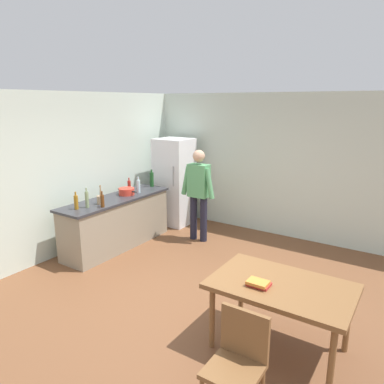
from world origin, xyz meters
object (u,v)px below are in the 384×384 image
Objects in this scene: refrigerator at (174,182)px; dining_table at (281,291)px; bottle_wine_green at (152,179)px; bottle_water_clear at (138,186)px; chair at (238,358)px; bottle_oil_amber at (76,202)px; person at (199,189)px; book_stack at (258,283)px; bottle_vinegar_tall at (87,199)px; cooking_pot at (127,191)px; bottle_beer_brown at (102,201)px; bottle_sauce_red at (129,185)px; utensil_jar at (100,199)px.

dining_table is (3.30, -2.70, -0.23)m from refrigerator.
bottle_wine_green reaches higher than bottle_water_clear.
bottle_oil_amber is at bearing 159.38° from chair.
person is at bearing 126.27° from chair.
bottle_wine_green is at bearing -101.53° from refrigerator.
book_stack is (-0.18, 0.81, 0.24)m from chair.
chair is 2.84× the size of bottle_vinegar_tall.
bottle_beer_brown is (0.23, -0.79, 0.05)m from cooking_pot.
chair is 3.79× the size of bottle_sauce_red.
book_stack is at bearing -13.78° from bottle_beer_brown.
bottle_beer_brown is 0.93× the size of bottle_oil_amber.
person is 5.67× the size of bottle_water_clear.
bottle_wine_green is (0.16, 0.47, 0.05)m from bottle_sauce_red.
bottle_sauce_red is at bearing 105.28° from utensil_jar.
refrigerator is at bearing 140.71° from dining_table.
person is 5.31× the size of bottle_vinegar_tall.
refrigerator is 6.43× the size of bottle_oil_amber.
bottle_water_clear is (0.12, -0.53, -0.02)m from bottle_wine_green.
chair is at bearing -19.85° from bottle_oil_amber.
bottle_water_clear is (-0.00, -1.11, 0.13)m from refrigerator.
bottle_wine_green is at bearing 92.50° from cooking_pot.
chair is 4.45m from bottle_sauce_red.
bottle_beer_brown is 3.07m from book_stack.
utensil_jar is (-3.32, 0.67, 0.31)m from dining_table.
dining_table is at bearing -25.65° from bottle_water_clear.
bottle_beer_brown is at bearing -73.93° from cooking_pot.
bottle_beer_brown is 1.18× the size of book_stack.
bottle_wine_green reaches higher than bottle_vinegar_tall.
bottle_oil_amber reaches higher than book_stack.
cooking_pot is 1.10m from bottle_oil_amber.
person is 7.08× the size of bottle_sauce_red.
bottle_oil_amber is 1.33m from bottle_water_clear.
bottle_oil_amber is (-3.42, 1.23, 0.48)m from chair.
bottle_wine_green is at bearing 99.60° from bottle_beer_brown.
bottle_vinegar_tall is 1.46× the size of book_stack.
bottle_beer_brown is at bearing 169.80° from dining_table.
bottle_sauce_red is at bearing -157.60° from person.
bottle_vinegar_tall is (-0.02, -0.26, 0.06)m from utensil_jar.
chair is at bearing -77.20° from book_stack.
dining_table is at bearing -39.29° from refrigerator.
bottle_oil_amber is at bearing -94.95° from bottle_water_clear.
bottle_wine_green is at bearing 71.06° from bottle_sauce_red.
refrigerator reaches higher than cooking_pot.
bottle_oil_amber is (-0.10, -0.41, 0.04)m from utensil_jar.
bottle_water_clear is at bearing 154.35° from dining_table.
bottle_wine_green is (-3.42, 2.11, 0.37)m from dining_table.
book_stack is (3.12, -2.86, -0.12)m from refrigerator.
chair is 2.84× the size of utensil_jar.
chair is (2.35, -3.11, -0.44)m from person.
chair is 3.73m from utensil_jar.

